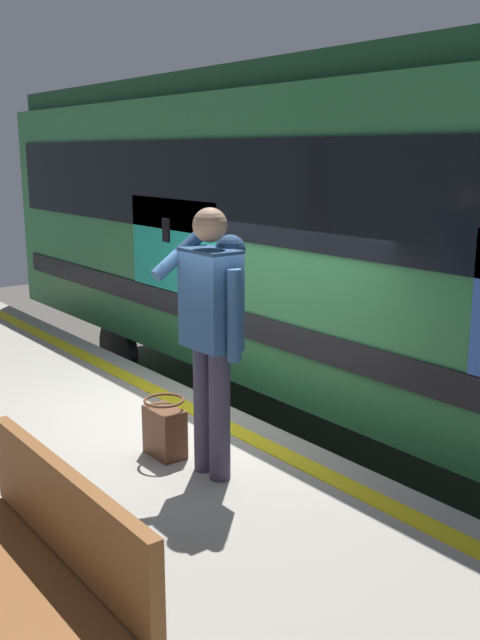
{
  "coord_description": "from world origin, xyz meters",
  "views": [
    {
      "loc": [
        -4.6,
        3.5,
        3.12
      ],
      "look_at": [
        -0.45,
        0.3,
        1.89
      ],
      "focal_mm": 40.48,
      "sensor_mm": 36.0,
      "label": 1
    }
  ],
  "objects_px": {
    "handbag": "(165,430)",
    "bench": "(39,572)",
    "passenger": "(212,321)",
    "train_carriage": "(442,231)"
  },
  "relations": [
    {
      "from": "passenger",
      "to": "bench",
      "type": "height_order",
      "value": "passenger"
    },
    {
      "from": "train_carriage",
      "to": "bench",
      "type": "height_order",
      "value": "train_carriage"
    },
    {
      "from": "passenger",
      "to": "train_carriage",
      "type": "bearing_deg",
      "value": -81.86
    },
    {
      "from": "train_carriage",
      "to": "bench",
      "type": "xyz_separation_m",
      "value": [
        -1.56,
        4.55,
        -0.93
      ]
    },
    {
      "from": "passenger",
      "to": "bench",
      "type": "bearing_deg",
      "value": 124.45
    },
    {
      "from": "handbag",
      "to": "bench",
      "type": "distance_m",
      "value": 2.27
    },
    {
      "from": "bench",
      "to": "passenger",
      "type": "bearing_deg",
      "value": -55.55
    },
    {
      "from": "train_carriage",
      "to": "bench",
      "type": "relative_size",
      "value": 8.86
    },
    {
      "from": "train_carriage",
      "to": "handbag",
      "type": "bearing_deg",
      "value": 89.15
    },
    {
      "from": "train_carriage",
      "to": "passenger",
      "type": "relative_size",
      "value": 7.04
    }
  ]
}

